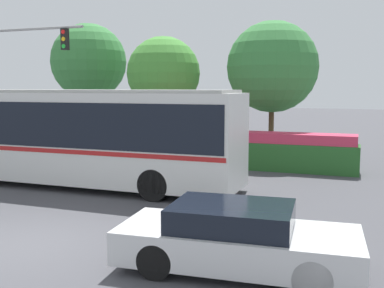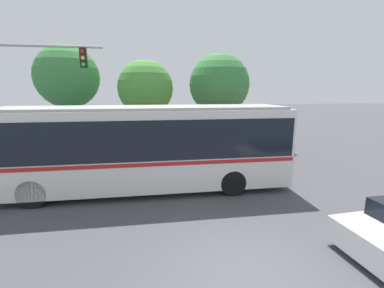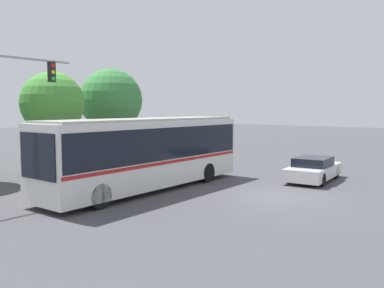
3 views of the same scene
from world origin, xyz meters
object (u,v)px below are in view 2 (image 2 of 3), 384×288
Objects in this scene: street_tree_centre at (145,88)px; street_tree_left at (67,77)px; street_tree_right at (219,84)px; traffic_light_pole at (12,85)px; city_bus at (145,143)px.

street_tree_left is at bearing 164.30° from street_tree_centre.
street_tree_left reaches higher than street_tree_right.
street_tree_right is at bearing 24.29° from traffic_light_pole.
traffic_light_pole is (-6.14, 3.26, 2.32)m from city_bus.
traffic_light_pole reaches higher than street_tree_centre.
city_bus is 7.75m from street_tree_centre.
street_tree_left is 10.49m from street_tree_right.
city_bus is 1.82× the size of traffic_light_pole.
street_tree_right is (10.47, -0.54, -0.47)m from street_tree_left.
street_tree_centre is (5.23, -1.47, -0.75)m from street_tree_left.
traffic_light_pole is 0.95× the size of street_tree_right.
street_tree_right is (11.29, 5.10, 0.18)m from traffic_light_pole.
street_tree_left is (0.83, 5.63, 0.65)m from traffic_light_pole.
city_bus is 7.33m from traffic_light_pole.
street_tree_left is 1.18× the size of street_tree_centre.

